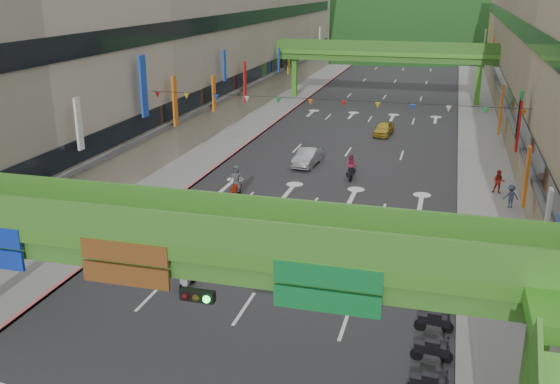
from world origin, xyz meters
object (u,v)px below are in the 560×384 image
overpass_near (202,266)px  pedestrian_red (499,184)px  car_yellow (384,129)px  scooter_rider_mid (351,167)px  car_silver (308,157)px

overpass_near → pedestrian_red: overpass_near is taller
overpass_near → car_yellow: overpass_near is taller
overpass_near → pedestrian_red: bearing=67.6°
scooter_rider_mid → car_yellow: bearing=87.1°
overpass_near → car_silver: overpass_near is taller
car_silver → car_yellow: car_silver is taller
car_silver → pedestrian_red: size_ratio=2.58×
car_silver → pedestrian_red: 14.50m
car_yellow → pedestrian_red: (9.41, -15.60, 0.17)m
overpass_near → scooter_rider_mid: 27.15m
scooter_rider_mid → pedestrian_red: bearing=-4.8°
car_yellow → car_silver: bearing=-105.5°
overpass_near → pedestrian_red: (10.69, 25.95, -4.40)m
car_silver → car_yellow: bearing=73.6°
scooter_rider_mid → car_yellow: 14.76m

